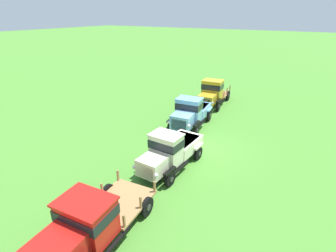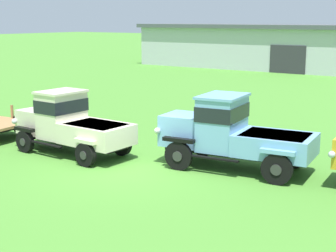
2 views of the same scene
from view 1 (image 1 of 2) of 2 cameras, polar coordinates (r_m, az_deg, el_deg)
name	(u,v)px [view 1 (image 1 of 2)]	position (r m, az deg, el deg)	size (l,w,h in m)	color
ground_plane	(201,148)	(16.73, 7.15, -4.75)	(240.00, 240.00, 0.00)	#47842D
vintage_truck_foreground_near	(83,227)	(10.05, -17.98, -20.15)	(5.68, 2.60, 2.08)	black
vintage_truck_second_in_line	(170,151)	(14.09, 0.44, -5.37)	(4.80, 2.09, 2.19)	black
vintage_truck_midrow_center	(190,112)	(19.14, 4.86, 2.97)	(5.09, 2.59, 2.33)	black
vintage_truck_far_side	(212,93)	(23.92, 9.50, 7.10)	(5.52, 2.48, 2.37)	black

